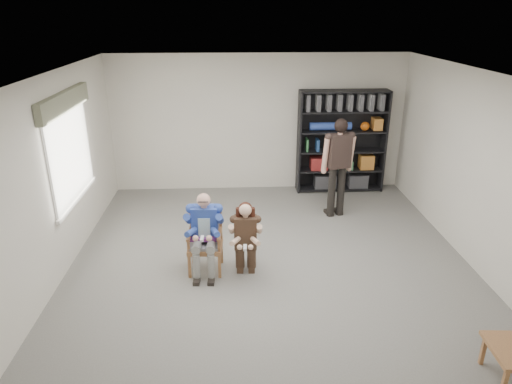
{
  "coord_description": "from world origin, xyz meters",
  "views": [
    {
      "loc": [
        -0.53,
        -5.69,
        3.57
      ],
      "look_at": [
        -0.2,
        0.6,
        1.05
      ],
      "focal_mm": 32.0,
      "sensor_mm": 36.0,
      "label": 1
    }
  ],
  "objects_px": {
    "armchair": "(205,242)",
    "kneeling_woman": "(246,239)",
    "bookshelf": "(341,142)",
    "standing_man": "(338,169)",
    "seated_man": "(205,233)"
  },
  "relations": [
    {
      "from": "seated_man",
      "to": "bookshelf",
      "type": "relative_size",
      "value": 0.58
    },
    {
      "from": "armchair",
      "to": "kneeling_woman",
      "type": "xyz_separation_m",
      "value": [
        0.58,
        -0.12,
        0.09
      ]
    },
    {
      "from": "kneeling_woman",
      "to": "bookshelf",
      "type": "distance_m",
      "value": 3.88
    },
    {
      "from": "seated_man",
      "to": "standing_man",
      "type": "distance_m",
      "value": 2.95
    },
    {
      "from": "armchair",
      "to": "kneeling_woman",
      "type": "distance_m",
      "value": 0.6
    },
    {
      "from": "kneeling_woman",
      "to": "standing_man",
      "type": "distance_m",
      "value": 2.62
    },
    {
      "from": "armchair",
      "to": "kneeling_woman",
      "type": "height_order",
      "value": "kneeling_woman"
    },
    {
      "from": "bookshelf",
      "to": "standing_man",
      "type": "height_order",
      "value": "bookshelf"
    },
    {
      "from": "seated_man",
      "to": "standing_man",
      "type": "relative_size",
      "value": 0.66
    },
    {
      "from": "kneeling_woman",
      "to": "standing_man",
      "type": "bearing_deg",
      "value": 51.2
    },
    {
      "from": "seated_man",
      "to": "kneeling_woman",
      "type": "distance_m",
      "value": 0.59
    },
    {
      "from": "armchair",
      "to": "standing_man",
      "type": "distance_m",
      "value": 2.97
    },
    {
      "from": "kneeling_woman",
      "to": "bookshelf",
      "type": "xyz_separation_m",
      "value": [
        2.08,
        3.23,
        0.5
      ]
    },
    {
      "from": "standing_man",
      "to": "bookshelf",
      "type": "bearing_deg",
      "value": 61.56
    },
    {
      "from": "bookshelf",
      "to": "armchair",
      "type": "bearing_deg",
      "value": -130.46
    }
  ]
}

